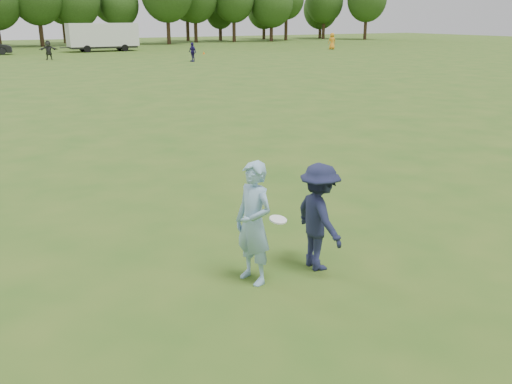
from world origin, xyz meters
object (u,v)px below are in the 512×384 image
Objects in this scene: thrower at (254,223)px; cargo_trailer at (103,36)px; player_far_b at (192,52)px; player_far_d at (48,50)px; defender at (319,217)px; field_cone at (204,53)px; player_far_c at (332,41)px.

thrower is 0.21× the size of cargo_trailer.
player_far_d is at bearing -140.94° from player_far_b.
defender is 43.30m from player_far_b.
player_far_d reaches higher than field_cone.
cargo_trailer is at bearing 176.20° from player_far_b.
defender is at bearing -112.06° from field_cone.
field_cone is at bearing 143.64° from thrower.
defender is 53.49m from field_cone.
defender is at bearing 62.30° from player_far_c.
player_far_b is 14.07m from player_far_d.
player_far_c is 27.91m from cargo_trailer.
cargo_trailer is at bearing -11.57° from player_far_c.
defender is at bearing -33.32° from player_far_b.
player_far_c is at bearing 99.31° from player_far_b.
defender is at bearing -80.22° from player_far_d.
player_far_b is at bearing -119.76° from field_cone.
player_far_d is (5.02, 49.16, -0.05)m from thrower.
player_far_b is 0.94× the size of player_far_d.
player_far_d is 6.05× the size of field_cone.
field_cone is (16.22, 0.31, -0.76)m from player_far_d.
cargo_trailer is (-8.29, 10.47, 1.63)m from field_cone.
player_far_b is 0.85× the size of player_far_c.
thrower reaches higher than defender.
thrower is 63.38m from player_far_c.
thrower is 1.16m from defender.
player_far_b is 10.33m from field_cone.
cargo_trailer reaches higher than player_far_c.
field_cone is 13.45m from cargo_trailer.
defender is 5.89× the size of field_cone.
cargo_trailer is at bearing 154.69° from thrower.
cargo_trailer is at bearing 128.38° from field_cone.
player_far_b is 5.69× the size of field_cone.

